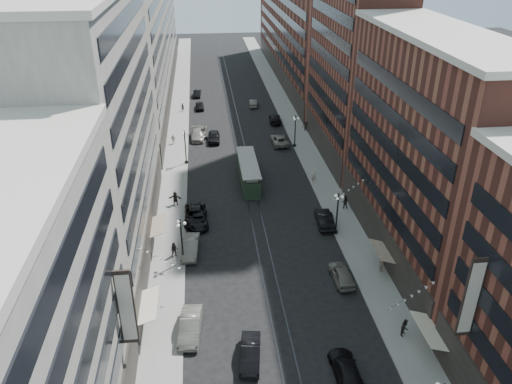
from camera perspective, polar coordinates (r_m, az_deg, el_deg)
name	(u,v)px	position (r m, az deg, el deg)	size (l,w,h in m)	color
ground	(241,149)	(85.19, -1.70, 4.91)	(220.00, 220.00, 0.00)	black
sidewalk_west	(178,131)	(94.36, -8.94, 6.94)	(4.00, 180.00, 0.15)	gray
sidewalk_east	(294,126)	(95.80, 4.42, 7.52)	(4.00, 180.00, 0.15)	gray
rail_west	(233,129)	(94.42, -2.64, 7.22)	(0.12, 180.00, 0.02)	#2D2D33
rail_east	(240,129)	(94.52, -1.79, 7.26)	(0.12, 180.00, 0.02)	#2D2D33
building_west_mid	(102,132)	(55.76, -17.24, 6.56)	(8.00, 36.00, 28.00)	#A29D90
building_west_far	(149,34)	(116.56, -12.13, 17.23)	(8.00, 90.00, 26.00)	#A29D90
building_east_mid	(425,154)	(55.88, 18.77, 4.15)	(8.00, 30.00, 24.00)	brown
building_east_tower	(357,23)	(78.78, 11.44, 18.44)	(8.00, 26.00, 42.00)	brown
building_east_far	(295,29)	(127.23, 4.46, 18.11)	(8.00, 72.00, 24.00)	brown
lamppost_sw_far	(182,240)	(55.18, -8.49, -5.40)	(1.03, 1.14, 5.52)	black
lamppost_sw_mid	(185,146)	(79.22, -8.09, 5.25)	(1.03, 1.14, 5.52)	black
lamppost_se_far	(337,212)	(60.50, 9.27, -2.28)	(1.03, 1.14, 5.52)	black
lamppost_se_mid	(295,130)	(85.22, 4.50, 7.08)	(1.03, 1.14, 5.52)	black
streetcar	(248,173)	(73.20, -0.88, 2.23)	(2.60, 11.77, 3.26)	#243A26
car_1	(190,326)	(47.59, -7.54, -14.96)	(1.85, 5.30, 1.75)	slate
car_2	(199,220)	(63.22, -6.59, -3.19)	(2.32, 5.03, 1.40)	black
car_4	(342,274)	(54.02, 9.76, -9.26)	(1.94, 4.83, 1.65)	slate
car_5	(250,353)	(44.96, -0.66, -17.94)	(1.68, 4.83, 1.59)	black
car_6	(346,369)	(44.49, 10.22, -19.24)	(2.06, 5.07, 1.47)	black
pedestrian_2	(174,250)	(57.37, -9.32, -6.52)	(0.86, 0.47, 1.77)	black
pedestrian_4	(382,265)	(56.08, 14.15, -8.06)	(0.95, 0.43, 1.63)	#B0A292
car_7	(195,215)	(64.08, -6.98, -2.63)	(2.72, 5.89, 1.64)	black
car_8	(197,135)	(89.78, -6.73, 6.49)	(2.25, 5.53, 1.61)	gray
car_9	(200,106)	(105.77, -6.47, 9.75)	(1.70, 4.23, 1.44)	black
car_10	(324,219)	(63.31, 7.83, -3.05)	(1.83, 5.24, 1.73)	black
car_11	(279,140)	(87.07, 2.70, 5.97)	(2.63, 5.70, 1.58)	gray
car_12	(275,119)	(97.50, 2.18, 8.38)	(2.16, 5.32, 1.54)	black
car_13	(214,137)	(88.43, -4.85, 6.29)	(2.04, 5.06, 1.72)	black
car_14	(253,103)	(106.96, -0.33, 10.13)	(1.52, 4.36, 1.44)	#636058
pedestrian_5	(175,198)	(67.80, -9.22, -0.71)	(1.80, 0.52, 1.94)	black
pedestrian_6	(173,139)	(87.93, -9.42, 5.98)	(0.99, 0.45, 1.69)	#BDB69D
pedestrian_7	(345,202)	(67.20, 10.12, -1.12)	(0.88, 0.48, 1.80)	black
pedestrian_8	(314,176)	(73.59, 6.61, 1.85)	(0.70, 0.46, 1.93)	beige
pedestrian_9	(305,126)	(93.19, 5.66, 7.51)	(1.14, 0.47, 1.77)	black
car_extra_0	(190,247)	(57.90, -7.50, -6.24)	(1.81, 5.18, 1.71)	#67645B
car_extra_1	(200,132)	(91.46, -6.37, 6.86)	(2.38, 5.17, 1.44)	slate
car_extra_2	(197,93)	(114.61, -6.74, 11.15)	(1.55, 4.45, 1.47)	black
pedestrian_extra_0	(405,327)	(48.82, 16.67, -14.58)	(0.84, 0.46, 1.74)	black
pedestrian_extra_1	(183,107)	(104.50, -8.39, 9.57)	(0.63, 0.41, 1.72)	black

